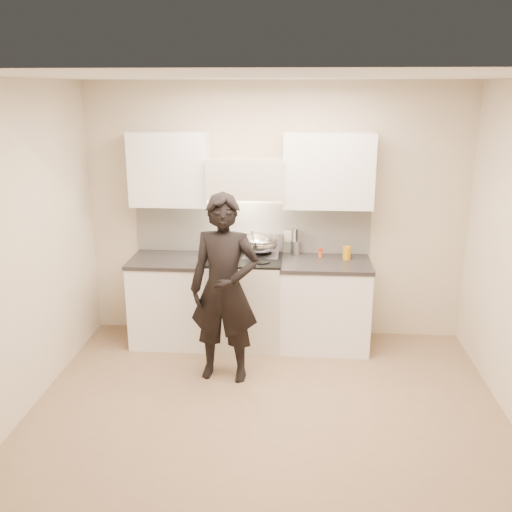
# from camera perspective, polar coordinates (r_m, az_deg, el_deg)

# --- Properties ---
(ground_plane) EXTENTS (4.00, 4.00, 0.00)m
(ground_plane) POSITION_cam_1_polar(r_m,az_deg,el_deg) (4.92, 0.95, -15.69)
(ground_plane) COLOR #8A7052
(room_shell) EXTENTS (4.04, 3.54, 2.70)m
(room_shell) POSITION_cam_1_polar(r_m,az_deg,el_deg) (4.66, 0.60, 3.78)
(room_shell) COLOR beige
(room_shell) RESTS_ON ground
(stove) EXTENTS (0.76, 0.65, 0.96)m
(stove) POSITION_cam_1_polar(r_m,az_deg,el_deg) (6.01, -1.10, -4.45)
(stove) COLOR beige
(stove) RESTS_ON ground
(counter_right) EXTENTS (0.92, 0.67, 0.92)m
(counter_right) POSITION_cam_1_polar(r_m,az_deg,el_deg) (6.00, 6.85, -4.75)
(counter_right) COLOR white
(counter_right) RESTS_ON ground
(counter_left) EXTENTS (0.82, 0.67, 0.92)m
(counter_left) POSITION_cam_1_polar(r_m,az_deg,el_deg) (6.13, -8.40, -4.33)
(counter_left) COLOR white
(counter_left) RESTS_ON ground
(wok) EXTENTS (0.41, 0.50, 0.33)m
(wok) POSITION_cam_1_polar(r_m,az_deg,el_deg) (5.94, 0.31, 1.33)
(wok) COLOR #B2B2B2
(wok) RESTS_ON stove
(stock_pot) EXTENTS (0.38, 0.33, 0.18)m
(stock_pot) POSITION_cam_1_polar(r_m,az_deg,el_deg) (5.71, -3.22, 0.48)
(stock_pot) COLOR #B2B2B2
(stock_pot) RESTS_ON stove
(utensil_crock) EXTENTS (0.10, 0.10, 0.28)m
(utensil_crock) POSITION_cam_1_polar(r_m,az_deg,el_deg) (6.05, 3.99, 0.96)
(utensil_crock) COLOR #A3A5AE
(utensil_crock) RESTS_ON counter_right
(spice_jar) EXTENTS (0.04, 0.04, 0.09)m
(spice_jar) POSITION_cam_1_polar(r_m,az_deg,el_deg) (5.97, 6.46, 0.30)
(spice_jar) COLOR #CD501C
(spice_jar) RESTS_ON counter_right
(oil_glass) EXTENTS (0.08, 0.08, 0.14)m
(oil_glass) POSITION_cam_1_polar(r_m,az_deg,el_deg) (5.94, 9.08, 0.33)
(oil_glass) COLOR #C5830F
(oil_glass) RESTS_ON counter_right
(person) EXTENTS (0.68, 0.48, 1.75)m
(person) POSITION_cam_1_polar(r_m,az_deg,el_deg) (5.17, -3.17, -3.31)
(person) COLOR black
(person) RESTS_ON ground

